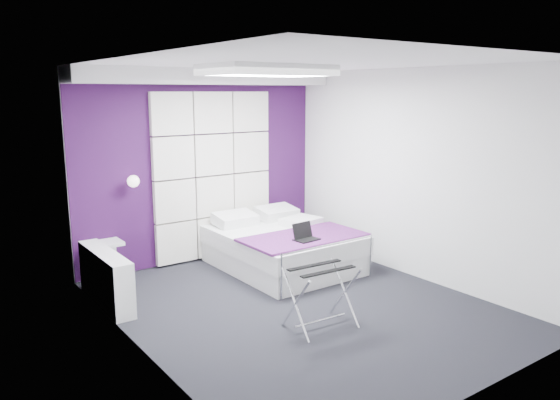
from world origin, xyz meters
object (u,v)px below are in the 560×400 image
at_px(radiator, 106,278).
at_px(nightstand, 105,244).
at_px(luggage_rack, 321,297).
at_px(bed, 282,247).
at_px(laptop, 305,236).
at_px(wall_lamp, 132,181).

height_order(radiator, nightstand, radiator).
bearing_deg(luggage_rack, radiator, 133.44).
bearing_deg(radiator, nightstand, 71.57).
bearing_deg(radiator, bed, -2.47).
bearing_deg(laptop, luggage_rack, -126.82).
distance_m(wall_lamp, radiator, 1.35).
distance_m(wall_lamp, nightstand, 0.84).
xyz_separation_m(wall_lamp, bed, (1.69, -0.86, -0.94)).
xyz_separation_m(bed, laptop, (-0.09, -0.59, 0.30)).
xyz_separation_m(wall_lamp, laptop, (1.60, -1.45, -0.64)).
bearing_deg(luggage_rack, laptop, 62.38).
bearing_deg(laptop, wall_lamp, 132.34).
relative_size(wall_lamp, laptop, 0.51).
height_order(radiator, bed, bed).
relative_size(radiator, luggage_rack, 1.91).
xyz_separation_m(wall_lamp, nightstand, (-0.40, -0.04, -0.73)).
height_order(radiator, laptop, laptop).
bearing_deg(luggage_rack, nightstand, 120.48).
height_order(bed, nightstand, bed).
bearing_deg(nightstand, radiator, -108.43).
xyz_separation_m(bed, luggage_rack, (-0.80, -1.75, 0.03)).
distance_m(nightstand, laptop, 2.45).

